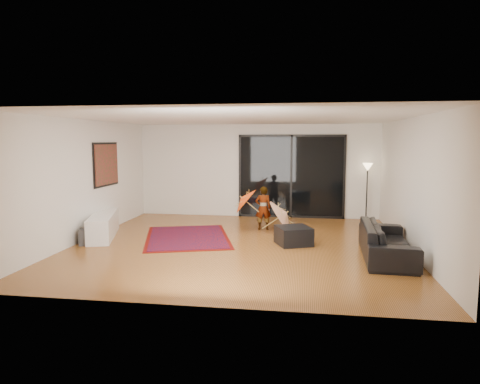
% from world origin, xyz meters
% --- Properties ---
extents(floor, '(7.00, 7.00, 0.00)m').
position_xyz_m(floor, '(0.00, 0.00, 0.00)').
color(floor, '#A4602D').
rests_on(floor, ground).
extents(ceiling, '(7.00, 7.00, 0.00)m').
position_xyz_m(ceiling, '(0.00, 0.00, 2.70)').
color(ceiling, white).
rests_on(ceiling, wall_back).
extents(wall_back, '(7.00, 0.00, 7.00)m').
position_xyz_m(wall_back, '(0.00, 3.50, 1.35)').
color(wall_back, silver).
rests_on(wall_back, floor).
extents(wall_front, '(7.00, 0.00, 7.00)m').
position_xyz_m(wall_front, '(0.00, -3.50, 1.35)').
color(wall_front, silver).
rests_on(wall_front, floor).
extents(wall_left, '(0.00, 7.00, 7.00)m').
position_xyz_m(wall_left, '(-3.50, 0.00, 1.35)').
color(wall_left, silver).
rests_on(wall_left, floor).
extents(wall_right, '(0.00, 7.00, 7.00)m').
position_xyz_m(wall_right, '(3.50, 0.00, 1.35)').
color(wall_right, silver).
rests_on(wall_right, floor).
extents(sliding_door, '(3.06, 0.07, 2.40)m').
position_xyz_m(sliding_door, '(1.00, 3.47, 1.20)').
color(sliding_door, black).
rests_on(sliding_door, wall_back).
extents(painting, '(0.04, 1.28, 1.08)m').
position_xyz_m(painting, '(-3.46, 1.00, 1.65)').
color(painting, black).
rests_on(painting, wall_left).
extents(media_console, '(1.06, 2.00, 0.54)m').
position_xyz_m(media_console, '(-3.25, 0.30, 0.27)').
color(media_console, white).
rests_on(media_console, floor).
extents(speaker, '(0.39, 0.39, 0.35)m').
position_xyz_m(speaker, '(-3.25, -0.49, 0.17)').
color(speaker, '#424244').
rests_on(speaker, floor).
extents(persian_rug, '(2.54, 3.02, 0.02)m').
position_xyz_m(persian_rug, '(-1.29, 0.49, 0.01)').
color(persian_rug, '#5F0C08').
rests_on(persian_rug, floor).
extents(sofa, '(0.99, 2.29, 0.65)m').
position_xyz_m(sofa, '(2.95, -0.61, 0.33)').
color(sofa, black).
rests_on(sofa, floor).
extents(ottoman, '(0.88, 0.88, 0.39)m').
position_xyz_m(ottoman, '(1.16, 0.19, 0.19)').
color(ottoman, black).
rests_on(ottoman, floor).
extents(floor_lamp, '(0.28, 0.28, 1.61)m').
position_xyz_m(floor_lamp, '(3.10, 3.25, 1.27)').
color(floor_lamp, black).
rests_on(floor_lamp, floor).
extents(child, '(0.44, 0.34, 1.10)m').
position_xyz_m(child, '(0.36, 1.65, 0.55)').
color(child, '#999999').
rests_on(child, floor).
extents(parasol_orange, '(0.62, 0.78, 0.86)m').
position_xyz_m(parasol_orange, '(-0.19, 1.60, 0.73)').
color(parasol_orange, '#E4440C').
rests_on(parasol_orange, child).
extents(parasol_white, '(0.68, 0.90, 0.96)m').
position_xyz_m(parasol_white, '(0.96, 1.50, 0.50)').
color(parasol_white, beige).
rests_on(parasol_white, floor).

